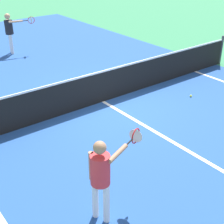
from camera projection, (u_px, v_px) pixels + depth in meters
name	position (u px, v px, depth m)	size (l,w,h in m)	color
ground_plane	(103.00, 102.00, 9.78)	(60.00, 60.00, 0.00)	#337F51
court_surface_inbounds	(103.00, 102.00, 9.78)	(10.62, 24.40, 0.00)	#234C93
line_center_service	(187.00, 150.00, 7.53)	(0.10, 6.40, 0.01)	white
net	(103.00, 86.00, 9.56)	(11.09, 0.09, 1.07)	#33383D
player_near	(101.00, 173.00, 5.28)	(1.16, 0.47, 1.54)	white
player_far	(10.00, 29.00, 13.48)	(1.14, 0.69, 1.62)	white
tennis_ball_near_net	(191.00, 96.00, 10.06)	(0.07, 0.07, 0.07)	#CCE033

